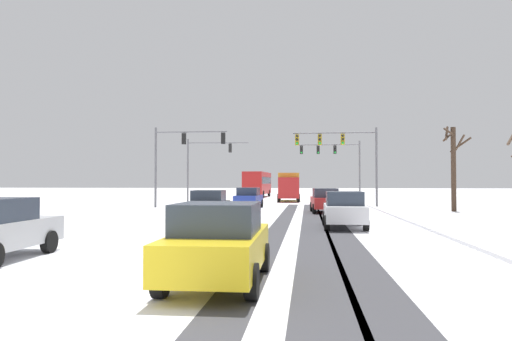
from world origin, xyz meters
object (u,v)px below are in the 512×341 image
Objects in this scene: car_white_fourth at (344,210)px; car_blue_lead at (249,198)px; car_black_third at (209,206)px; bare_tree_sidewalk_far at (453,164)px; car_red_second at (325,200)px; traffic_signal_near_right at (342,148)px; box_truck_delivery at (289,186)px; car_yellow_cab_sixth at (219,243)px; traffic_signal_far_right at (335,157)px; traffic_signal_near_left at (180,150)px; traffic_signal_far_left at (205,159)px; bus_oncoming at (258,183)px.

car_blue_lead is at bearing 113.07° from car_white_fourth.
bare_tree_sidewalk_far is (15.26, 9.88, 2.48)m from car_black_third.
car_red_second is at bearing -36.29° from car_blue_lead.
traffic_signal_near_right is at bearing 76.20° from car_red_second.
box_truck_delivery is at bearing 97.34° from car_white_fourth.
bare_tree_sidewalk_far is at bearing 63.61° from car_yellow_cab_sixth.
bare_tree_sidewalk_far is at bearing 13.99° from car_red_second.
traffic_signal_far_right is 41.11m from car_yellow_cab_sixth.
car_white_fourth is at bearing -52.06° from traffic_signal_near_left.
traffic_signal_far_left is 19.41m from car_red_second.
traffic_signal_near_left is 1.56× the size of car_blue_lead.
traffic_signal_near_left is 19.66m from car_white_fourth.
car_blue_lead is 15.05m from bare_tree_sidewalk_far.
bare_tree_sidewalk_far is (9.00, 2.24, 2.48)m from car_red_second.
traffic_signal_near_left is at bearing 112.25° from car_black_third.
traffic_signal_far_left is 0.59× the size of bus_oncoming.
traffic_signal_near_left is 20.62m from bare_tree_sidewalk_far.
car_blue_lead is 1.01× the size of car_yellow_cab_sixth.
car_yellow_cab_sixth is (8.45, -26.77, -3.82)m from traffic_signal_near_left.
traffic_signal_near_left is at bearing -88.31° from traffic_signal_far_left.
car_white_fourth is 0.55× the size of box_truck_delivery.
car_white_fourth is at bearing 73.59° from car_yellow_cab_sixth.
bare_tree_sidewalk_far is (16.91, -28.37, 1.31)m from bus_oncoming.
bare_tree_sidewalk_far is at bearing -7.56° from car_blue_lead.
car_red_second and car_black_third have the same top height.
car_black_third is 18.35m from bare_tree_sidewalk_far.
car_blue_lead and car_black_third have the same top height.
box_truck_delivery reaches higher than car_yellow_cab_sixth.
car_blue_lead is at bearing -61.12° from traffic_signal_far_left.
traffic_signal_far_right is 16.89m from car_blue_lead.
traffic_signal_near_left is 1.58× the size of car_white_fourth.
traffic_signal_far_left is at bearing 127.86° from car_red_second.
car_blue_lead is at bearing 96.05° from car_yellow_cab_sixth.
bus_oncoming is 33.05m from bare_tree_sidewalk_far.
traffic_signal_near_left is at bearing -133.53° from traffic_signal_far_right.
traffic_signal_far_left is 12.92m from car_blue_lead.
traffic_signal_near_right reaches higher than car_white_fourth.
box_truck_delivery is (-4.87, 11.13, -3.18)m from traffic_signal_near_right.
bare_tree_sidewalk_far is (20.40, -2.69, -1.34)m from traffic_signal_near_left.
bus_oncoming is at bearing 110.52° from box_truck_delivery.
car_black_third is at bearing -87.53° from bus_oncoming.
car_black_third is at bearing -147.08° from bare_tree_sidewalk_far.
traffic_signal_far_right is at bearing 84.60° from car_red_second.
bus_oncoming is (-2.20, 26.41, 1.18)m from car_blue_lead.
car_blue_lead is 0.56× the size of box_truck_delivery.
car_red_second is at bearing 50.65° from car_black_third.
traffic_signal_near_left is 1.08× the size of bare_tree_sidewalk_far.
car_white_fourth is (12.15, -25.33, -3.63)m from traffic_signal_far_left.
traffic_signal_far_left is (-13.39, 8.19, -0.37)m from traffic_signal_near_right.
traffic_signal_far_left reaches higher than car_black_third.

